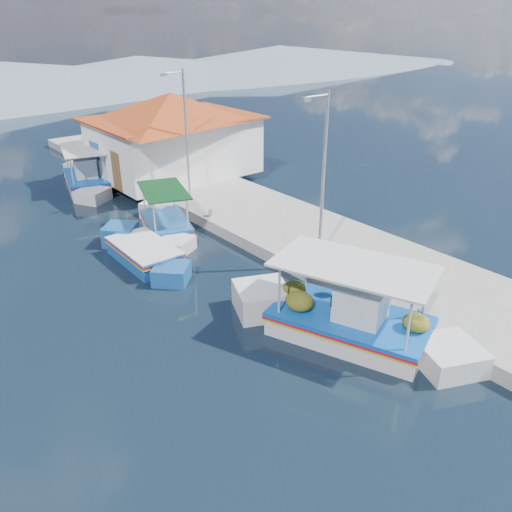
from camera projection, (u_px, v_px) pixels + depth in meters
ground at (258, 334)px, 15.61m from camera, size 160.00×160.00×0.00m
quay at (275, 223)px, 23.07m from camera, size 5.00×44.00×0.50m
bollards at (249, 231)px, 21.18m from camera, size 0.20×17.20×0.30m
main_caique at (348, 321)px, 15.30m from camera, size 4.22×7.57×2.67m
caique_green_canopy at (165, 225)px, 22.62m from camera, size 2.96×5.58×2.20m
caique_blue_hull at (144, 254)px, 20.05m from camera, size 1.84×5.97×1.06m
caique_far at (86, 180)px, 28.34m from camera, size 3.28×6.71×2.44m
harbor_building at (173, 132)px, 28.46m from camera, size 10.49×10.49×4.40m
lamp_post_near at (322, 169)px, 17.92m from camera, size 1.21×0.14×6.00m
lamp_post_far at (184, 128)px, 24.23m from camera, size 1.21×0.14×6.00m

